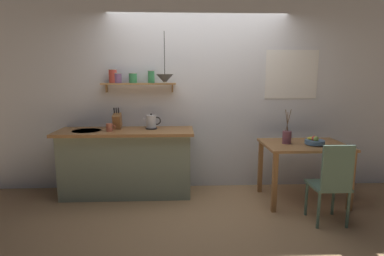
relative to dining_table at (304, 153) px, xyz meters
name	(u,v)px	position (x,y,z in m)	size (l,w,h in m)	color
ground_plane	(200,202)	(-1.35, 0.00, -0.66)	(14.00, 14.00, 0.00)	#A87F56
back_wall	(212,96)	(-1.14, 0.65, 0.70)	(6.80, 0.11, 2.70)	silver
kitchen_counter	(127,162)	(-2.35, 0.32, -0.19)	(1.83, 0.63, 0.92)	gray
wall_shelf	(131,80)	(-2.28, 0.49, 0.93)	(1.02, 0.20, 0.32)	tan
dining_table	(304,153)	(0.00, 0.00, 0.00)	(1.05, 0.76, 0.78)	#9E6B3D
dining_chair_near	(332,181)	(0.05, -0.67, -0.15)	(0.39, 0.39, 0.93)	#4C6B5B
fruit_bowl	(315,141)	(0.10, -0.09, 0.17)	(0.24, 0.24, 0.12)	#51759E
twig_vase	(287,137)	(-0.23, 0.01, 0.21)	(0.11, 0.11, 0.45)	brown
electric_kettle	(151,122)	(-2.00, 0.37, 0.36)	(0.24, 0.16, 0.22)	black
knife_block	(117,121)	(-2.47, 0.39, 0.38)	(0.10, 0.19, 0.30)	#9E6B3D
coffee_mug_by_sink	(110,127)	(-2.54, 0.22, 0.32)	(0.12, 0.08, 0.10)	#C6664C
pendant_lamp	(165,79)	(-1.80, 0.26, 0.95)	(0.23, 0.23, 0.67)	black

